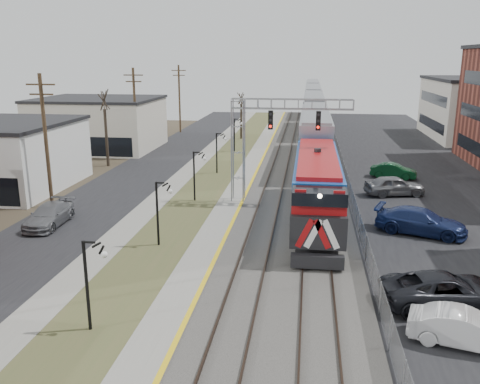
# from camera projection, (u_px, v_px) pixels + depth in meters

# --- Properties ---
(street_west) EXTENTS (7.00, 120.00, 0.04)m
(street_west) POSITION_uv_depth(u_px,v_px,m) (134.00, 178.00, 48.15)
(street_west) COLOR black
(street_west) RESTS_ON ground
(sidewalk) EXTENTS (2.00, 120.00, 0.08)m
(sidewalk) POSITION_uv_depth(u_px,v_px,m) (180.00, 179.00, 47.57)
(sidewalk) COLOR gray
(sidewalk) RESTS_ON ground
(grass_median) EXTENTS (4.00, 120.00, 0.06)m
(grass_median) POSITION_uv_depth(u_px,v_px,m) (211.00, 180.00, 47.18)
(grass_median) COLOR #454E29
(grass_median) RESTS_ON ground
(platform) EXTENTS (2.00, 120.00, 0.24)m
(platform) POSITION_uv_depth(u_px,v_px,m) (243.00, 180.00, 46.77)
(platform) COLOR gray
(platform) RESTS_ON ground
(ballast_bed) EXTENTS (8.00, 120.00, 0.20)m
(ballast_bed) POSITION_uv_depth(u_px,v_px,m) (298.00, 182.00, 46.13)
(ballast_bed) COLOR #595651
(ballast_bed) RESTS_ON ground
(parking_lot) EXTENTS (16.00, 120.00, 0.04)m
(parking_lot) POSITION_uv_depth(u_px,v_px,m) (435.00, 187.00, 44.60)
(parking_lot) COLOR black
(parking_lot) RESTS_ON ground
(platform_edge) EXTENTS (0.24, 120.00, 0.01)m
(platform_edge) POSITION_uv_depth(u_px,v_px,m) (253.00, 179.00, 46.63)
(platform_edge) COLOR gold
(platform_edge) RESTS_ON platform
(track_near) EXTENTS (1.58, 120.00, 0.15)m
(track_near) POSITION_uv_depth(u_px,v_px,m) (276.00, 180.00, 46.34)
(track_near) COLOR #2D2119
(track_near) RESTS_ON ballast_bed
(track_far) EXTENTS (1.58, 120.00, 0.15)m
(track_far) POSITION_uv_depth(u_px,v_px,m) (314.00, 181.00, 45.89)
(track_far) COLOR #2D2119
(track_far) RESTS_ON ballast_bed
(train) EXTENTS (3.00, 108.65, 5.33)m
(train) POSITION_uv_depth(u_px,v_px,m) (313.00, 111.00, 79.68)
(train) COLOR #1348A1
(train) RESTS_ON ground
(signal_gantry) EXTENTS (9.00, 1.07, 8.15)m
(signal_gantry) POSITION_uv_depth(u_px,v_px,m) (261.00, 133.00, 38.37)
(signal_gantry) COLOR gray
(signal_gantry) RESTS_ON ground
(lampposts) EXTENTS (0.14, 62.14, 4.00)m
(lampposts) POSITION_uv_depth(u_px,v_px,m) (159.00, 213.00, 30.67)
(lampposts) COLOR black
(lampposts) RESTS_ON ground
(utility_poles) EXTENTS (0.28, 80.28, 10.00)m
(utility_poles) POSITION_uv_depth(u_px,v_px,m) (46.00, 142.00, 37.68)
(utility_poles) COLOR #4C3823
(utility_poles) RESTS_ON ground
(fence) EXTENTS (0.04, 120.00, 1.60)m
(fence) POSITION_uv_depth(u_px,v_px,m) (345.00, 176.00, 45.41)
(fence) COLOR gray
(fence) RESTS_ON ground
(bare_trees) EXTENTS (12.30, 42.30, 5.95)m
(bare_trees) POSITION_uv_depth(u_px,v_px,m) (134.00, 143.00, 51.36)
(bare_trees) COLOR #382D23
(bare_trees) RESTS_ON ground
(car_lot_b) EXTENTS (4.58, 2.62, 1.43)m
(car_lot_b) POSITION_uv_depth(u_px,v_px,m) (465.00, 330.00, 19.99)
(car_lot_b) COLOR silver
(car_lot_b) RESTS_ON ground
(car_lot_c) EXTENTS (6.13, 3.62, 1.60)m
(car_lot_c) POSITION_uv_depth(u_px,v_px,m) (445.00, 291.00, 23.07)
(car_lot_c) COLOR black
(car_lot_c) RESTS_ON ground
(car_lot_d) EXTENTS (6.15, 4.10, 1.66)m
(car_lot_d) POSITION_uv_depth(u_px,v_px,m) (421.00, 222.00, 32.71)
(car_lot_d) COLOR navy
(car_lot_d) RESTS_ON ground
(car_lot_e) EXTENTS (5.14, 2.97, 1.65)m
(car_lot_e) POSITION_uv_depth(u_px,v_px,m) (395.00, 186.00, 41.82)
(car_lot_e) COLOR slate
(car_lot_e) RESTS_ON ground
(car_lot_f) EXTENTS (4.45, 2.48, 1.39)m
(car_lot_f) POSITION_uv_depth(u_px,v_px,m) (393.00, 171.00, 47.85)
(car_lot_f) COLOR #0B391B
(car_lot_f) RESTS_ON ground
(car_street_b) EXTENTS (2.22, 5.05, 1.44)m
(car_street_b) POSITION_uv_depth(u_px,v_px,m) (49.00, 216.00, 34.33)
(car_street_b) COLOR slate
(car_street_b) RESTS_ON ground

